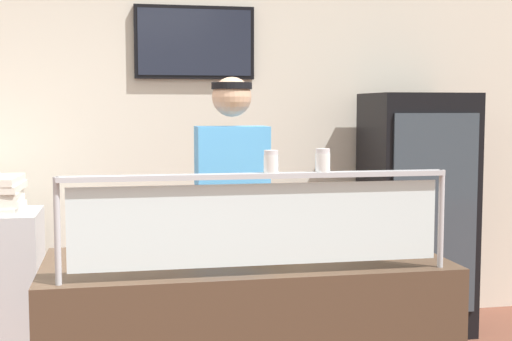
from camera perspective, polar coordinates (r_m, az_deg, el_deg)
shop_rear_unit at (r=5.15m, az=-5.17°, el=2.44°), size 6.11×0.13×2.70m
sneeze_guard at (r=2.72m, az=0.27°, el=-3.19°), size 1.53×0.06×0.40m
pizza_tray at (r=3.21m, az=0.67°, el=-6.26°), size 0.50×0.50×0.04m
pizza_server at (r=3.18m, az=-0.11°, el=-5.98°), size 0.08×0.28×0.01m
parmesan_shaker at (r=2.71m, az=1.22°, el=0.60°), size 0.06×0.06×0.09m
pepper_flake_shaker at (r=2.76m, az=5.40°, el=0.70°), size 0.06×0.06×0.09m
worker_figure at (r=3.79m, az=-1.86°, el=-3.91°), size 0.41×0.50×1.76m
drink_fridge at (r=5.17m, az=12.79°, el=-3.35°), size 0.70×0.61×1.70m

